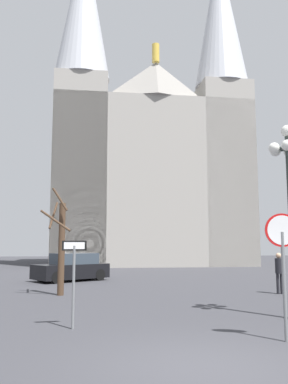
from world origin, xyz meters
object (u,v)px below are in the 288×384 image
object	(u,v)px
one_way_arrow_sign	(74,272)
bare_tree	(61,244)
stop_sign	(283,251)
cathedral	(149,159)
parked_car_near_black	(72,268)
pedestrian_walking	(279,269)

from	to	relation	value
one_way_arrow_sign	bare_tree	world-z (taller)	bare_tree
stop_sign	one_way_arrow_sign	distance (m)	4.99
stop_sign	bare_tree	distance (m)	10.03
cathedral	stop_sign	xyz separation A→B (m)	(-1.29, -31.68, -8.74)
bare_tree	parked_car_near_black	size ratio (longest dim) A/B	0.99
cathedral	stop_sign	size ratio (longest dim) A/B	12.22
one_way_arrow_sign	parked_car_near_black	distance (m)	12.94
stop_sign	pedestrian_walking	xyz separation A→B (m)	(3.56, 7.80, -0.89)
bare_tree	parked_car_near_black	xyz separation A→B (m)	(0.10, 6.35, -1.32)
bare_tree	pedestrian_walking	world-z (taller)	bare_tree
stop_sign	bare_tree	world-z (taller)	bare_tree
pedestrian_walking	stop_sign	bearing A→B (deg)	-114.55
stop_sign	bare_tree	size ratio (longest dim) A/B	0.63
stop_sign	pedestrian_walking	size ratio (longest dim) A/B	1.62
one_way_arrow_sign	pedestrian_walking	xyz separation A→B (m)	(8.17, 5.96, -0.34)
stop_sign	parked_car_near_black	distance (m)	15.74
cathedral	pedestrian_walking	xyz separation A→B (m)	(2.27, -23.87, -9.63)
one_way_arrow_sign	pedestrian_walking	distance (m)	10.12
cathedral	parked_car_near_black	world-z (taller)	cathedral
stop_sign	parked_car_near_black	bearing A→B (deg)	110.03
cathedral	parked_car_near_black	bearing A→B (deg)	-111.49
cathedral	bare_tree	xyz separation A→B (m)	(-6.77, -23.28, -8.61)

